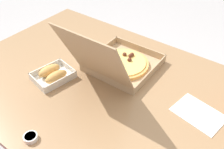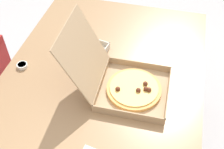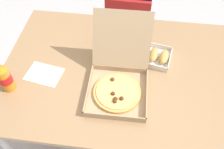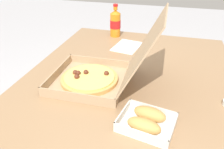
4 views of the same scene
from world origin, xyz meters
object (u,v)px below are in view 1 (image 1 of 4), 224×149
(dipping_sauce_cup, at_px, (31,137))
(paper_menu, at_px, (198,114))
(pizza_box_open, at_px, (119,63))
(bread_side_box, at_px, (53,74))

(dipping_sauce_cup, bearing_deg, paper_menu, -132.67)
(pizza_box_open, xyz_separation_m, dipping_sauce_cup, (0.03, 0.56, -0.04))
(paper_menu, relative_size, dipping_sauce_cup, 3.75)
(pizza_box_open, distance_m, dipping_sauce_cup, 0.56)
(bread_side_box, height_order, dipping_sauce_cup, bread_side_box)
(pizza_box_open, distance_m, paper_menu, 0.46)
(paper_menu, bearing_deg, pizza_box_open, 5.13)
(pizza_box_open, bearing_deg, dipping_sauce_cup, 87.42)
(bread_side_box, distance_m, dipping_sauce_cup, 0.37)
(paper_menu, height_order, dipping_sauce_cup, dipping_sauce_cup)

